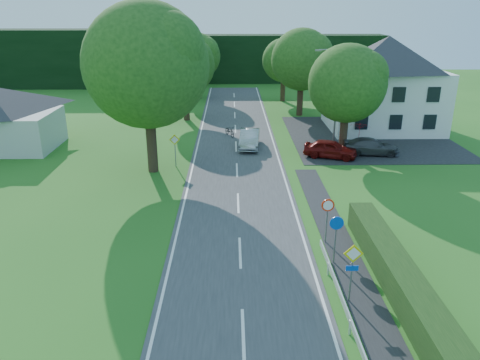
{
  "coord_description": "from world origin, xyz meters",
  "views": [
    {
      "loc": [
        -0.38,
        -7.81,
        11.17
      ],
      "look_at": [
        0.09,
        17.18,
        1.81
      ],
      "focal_mm": 35.0,
      "sensor_mm": 36.0,
      "label": 1
    }
  ],
  "objects_px": {
    "moving_car": "(250,139)",
    "parasol": "(359,133)",
    "streetlight": "(335,93)",
    "parked_car_silver_a": "(357,120)",
    "motorcycle": "(230,131)",
    "parked_car_red": "(330,149)",
    "parked_car_grey": "(371,146)"
  },
  "relations": [
    {
      "from": "motorcycle",
      "to": "parked_car_silver_a",
      "type": "height_order",
      "value": "parked_car_silver_a"
    },
    {
      "from": "parked_car_red",
      "to": "parasol",
      "type": "relative_size",
      "value": 2.15
    },
    {
      "from": "motorcycle",
      "to": "parked_car_red",
      "type": "xyz_separation_m",
      "value": [
        7.83,
        -6.54,
        0.21
      ]
    },
    {
      "from": "parked_car_red",
      "to": "streetlight",
      "type": "bearing_deg",
      "value": 6.23
    },
    {
      "from": "streetlight",
      "to": "motorcycle",
      "type": "distance_m",
      "value": 10.03
    },
    {
      "from": "moving_car",
      "to": "parasol",
      "type": "distance_m",
      "value": 9.57
    },
    {
      "from": "parked_car_grey",
      "to": "motorcycle",
      "type": "bearing_deg",
      "value": 68.14
    },
    {
      "from": "motorcycle",
      "to": "parasol",
      "type": "height_order",
      "value": "parasol"
    },
    {
      "from": "parked_car_grey",
      "to": "parasol",
      "type": "distance_m",
      "value": 3.43
    },
    {
      "from": "parasol",
      "to": "motorcycle",
      "type": "bearing_deg",
      "value": 168.22
    },
    {
      "from": "parked_car_red",
      "to": "parked_car_silver_a",
      "type": "height_order",
      "value": "parked_car_silver_a"
    },
    {
      "from": "streetlight",
      "to": "parked_car_red",
      "type": "height_order",
      "value": "streetlight"
    },
    {
      "from": "parked_car_grey",
      "to": "parked_car_silver_a",
      "type": "bearing_deg",
      "value": -1.65
    },
    {
      "from": "parked_car_grey",
      "to": "moving_car",
      "type": "bearing_deg",
      "value": 82.41
    },
    {
      "from": "streetlight",
      "to": "parked_car_silver_a",
      "type": "xyz_separation_m",
      "value": [
        3.65,
        6.13,
        -3.69
      ]
    },
    {
      "from": "streetlight",
      "to": "moving_car",
      "type": "relative_size",
      "value": 1.8
    },
    {
      "from": "motorcycle",
      "to": "moving_car",
      "type": "bearing_deg",
      "value": -88.55
    },
    {
      "from": "motorcycle",
      "to": "parked_car_grey",
      "type": "relative_size",
      "value": 0.41
    },
    {
      "from": "motorcycle",
      "to": "parked_car_silver_a",
      "type": "relative_size",
      "value": 0.41
    },
    {
      "from": "parked_car_silver_a",
      "to": "parasol",
      "type": "height_order",
      "value": "parasol"
    },
    {
      "from": "moving_car",
      "to": "parked_car_grey",
      "type": "height_order",
      "value": "moving_car"
    },
    {
      "from": "moving_car",
      "to": "parked_car_grey",
      "type": "relative_size",
      "value": 1.01
    },
    {
      "from": "moving_car",
      "to": "streetlight",
      "type": "bearing_deg",
      "value": 6.68
    },
    {
      "from": "streetlight",
      "to": "motorcycle",
      "type": "height_order",
      "value": "streetlight"
    },
    {
      "from": "parked_car_silver_a",
      "to": "parasol",
      "type": "relative_size",
      "value": 2.36
    },
    {
      "from": "parked_car_silver_a",
      "to": "parked_car_grey",
      "type": "distance_m",
      "value": 8.58
    },
    {
      "from": "parked_car_red",
      "to": "parked_car_grey",
      "type": "relative_size",
      "value": 0.92
    },
    {
      "from": "moving_car",
      "to": "parked_car_grey",
      "type": "distance_m",
      "value": 9.79
    },
    {
      "from": "parked_car_silver_a",
      "to": "parked_car_red",
      "type": "bearing_deg",
      "value": 152.56
    },
    {
      "from": "motorcycle",
      "to": "parked_car_grey",
      "type": "height_order",
      "value": "parked_car_grey"
    },
    {
      "from": "streetlight",
      "to": "moving_car",
      "type": "height_order",
      "value": "streetlight"
    },
    {
      "from": "parked_car_silver_a",
      "to": "parasol",
      "type": "distance_m",
      "value": 5.21
    }
  ]
}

